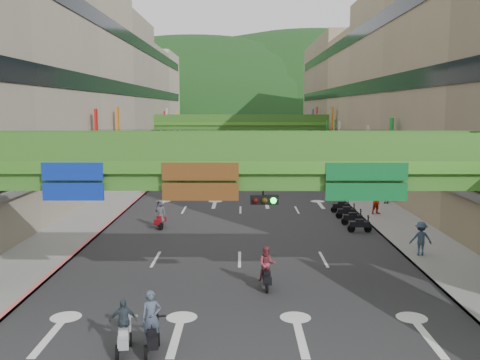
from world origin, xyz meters
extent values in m
cube|color=#28282B|center=(0.00, 50.00, 0.01)|extent=(18.00, 140.00, 0.02)
cube|color=gray|center=(-11.00, 50.00, 0.07)|extent=(4.00, 140.00, 0.15)
cube|color=gray|center=(11.00, 50.00, 0.07)|extent=(4.00, 140.00, 0.15)
cube|color=#CC5959|center=(-9.10, 50.00, 0.09)|extent=(0.20, 140.00, 0.18)
cube|color=gray|center=(9.10, 50.00, 0.09)|extent=(0.20, 140.00, 0.18)
cube|color=#9E937F|center=(-19.00, 50.00, 9.50)|extent=(12.00, 95.00, 19.00)
cube|color=black|center=(-12.95, 50.00, 4.20)|extent=(0.08, 90.25, 1.40)
cube|color=black|center=(-12.95, 50.00, 10.20)|extent=(0.08, 90.25, 1.40)
cube|color=black|center=(-12.95, 50.00, 16.20)|extent=(0.08, 90.25, 1.40)
cube|color=gray|center=(19.00, 50.00, 9.50)|extent=(12.00, 95.00, 19.00)
cube|color=black|center=(12.95, 50.00, 4.20)|extent=(0.08, 90.25, 1.40)
cube|color=black|center=(12.95, 50.00, 10.20)|extent=(0.08, 90.25, 1.40)
cube|color=black|center=(12.95, 50.00, 16.20)|extent=(0.08, 90.25, 1.40)
cube|color=#4C9E2D|center=(0.00, 6.00, 5.75)|extent=(28.00, 2.20, 0.50)
cube|color=#387223|center=(0.00, 6.00, 5.15)|extent=(28.00, 1.76, 0.70)
cube|color=#387223|center=(0.00, 4.96, 6.55)|extent=(28.00, 0.12, 1.10)
cube|color=#387223|center=(0.00, 7.04, 6.55)|extent=(28.00, 0.12, 1.10)
cube|color=navy|center=(-6.50, 4.92, 5.15)|extent=(2.40, 0.12, 1.50)
cube|color=#593314|center=(-1.50, 4.92, 5.15)|extent=(3.00, 0.12, 1.50)
cube|color=#0C5926|center=(5.00, 4.92, 5.15)|extent=(3.20, 0.12, 1.50)
cube|color=black|center=(1.00, 4.77, 4.50)|extent=(1.10, 0.28, 0.35)
cube|color=#4C9E2D|center=(0.00, 65.00, 5.75)|extent=(28.00, 2.20, 0.50)
cube|color=#387223|center=(0.00, 65.00, 5.15)|extent=(28.00, 1.76, 0.70)
cube|color=#4C9E2D|center=(-11.00, 65.00, 2.40)|extent=(0.60, 0.60, 4.80)
cube|color=#4C9E2D|center=(11.00, 65.00, 2.40)|extent=(0.60, 0.60, 4.80)
cube|color=#387223|center=(0.00, 63.96, 6.55)|extent=(28.00, 0.12, 1.10)
cube|color=#387223|center=(0.00, 66.04, 6.55)|extent=(28.00, 0.12, 1.10)
ellipsoid|color=#1C4419|center=(-15.00, 160.00, 0.00)|extent=(168.00, 140.00, 112.00)
ellipsoid|color=#1C4419|center=(25.00, 180.00, 0.00)|extent=(208.00, 176.00, 128.00)
cylinder|color=black|center=(0.00, 30.00, 6.20)|extent=(26.00, 0.03, 0.03)
cone|color=red|center=(-12.50, 30.00, 5.95)|extent=(0.36, 0.36, 0.40)
cone|color=gold|center=(-10.23, 30.00, 5.95)|extent=(0.36, 0.36, 0.40)
cone|color=#193FB2|center=(-7.95, 30.00, 5.95)|extent=(0.36, 0.36, 0.40)
cone|color=silver|center=(-5.68, 30.00, 5.95)|extent=(0.36, 0.36, 0.40)
cone|color=#198C33|center=(-3.41, 30.00, 5.95)|extent=(0.36, 0.36, 0.40)
cone|color=orange|center=(-1.14, 30.00, 5.95)|extent=(0.36, 0.36, 0.40)
cone|color=red|center=(1.14, 30.00, 5.95)|extent=(0.36, 0.36, 0.40)
cone|color=gold|center=(3.41, 30.00, 5.95)|extent=(0.36, 0.36, 0.40)
cone|color=#193FB2|center=(5.68, 30.00, 5.95)|extent=(0.36, 0.36, 0.40)
cone|color=silver|center=(7.95, 30.00, 5.95)|extent=(0.36, 0.36, 0.40)
cone|color=#198C33|center=(10.23, 30.00, 5.95)|extent=(0.36, 0.36, 0.40)
cone|color=orange|center=(12.50, 30.00, 5.95)|extent=(0.36, 0.36, 0.40)
cube|color=black|center=(-2.85, 1.00, 0.55)|extent=(0.62, 1.34, 0.35)
cube|color=black|center=(-2.85, 1.00, 0.80)|extent=(0.41, 0.60, 0.18)
cube|color=black|center=(-2.73, 1.54, 1.05)|extent=(0.55, 0.18, 0.06)
cylinder|color=black|center=(-2.73, 1.54, 0.25)|extent=(0.20, 0.51, 0.50)
cylinder|color=black|center=(-2.97, 0.46, 0.25)|extent=(0.20, 0.51, 0.50)
imported|color=#3B4355|center=(-2.85, 1.00, 1.24)|extent=(0.73, 0.55, 1.78)
cube|color=black|center=(1.24, 7.34, 0.55)|extent=(0.39, 1.31, 0.35)
cube|color=black|center=(1.24, 7.34, 0.80)|extent=(0.32, 0.56, 0.18)
cube|color=black|center=(1.26, 7.88, 1.05)|extent=(0.55, 0.08, 0.06)
cylinder|color=black|center=(1.26, 7.88, 0.25)|extent=(0.11, 0.50, 0.50)
cylinder|color=black|center=(1.22, 6.79, 0.25)|extent=(0.11, 0.50, 0.50)
imported|color=maroon|center=(1.24, 7.34, 1.15)|extent=(0.80, 0.63, 1.61)
cube|color=#999BA2|center=(-3.78, 1.00, 0.55)|extent=(0.58, 1.34, 0.35)
cube|color=#999BA2|center=(-3.78, 1.00, 0.80)|extent=(0.39, 0.60, 0.18)
cube|color=#999BA2|center=(-3.68, 1.54, 1.05)|extent=(0.55, 0.16, 0.06)
cylinder|color=black|center=(-3.68, 1.54, 0.25)|extent=(0.19, 0.51, 0.50)
cylinder|color=black|center=(-3.88, 0.46, 0.25)|extent=(0.19, 0.51, 0.50)
imported|color=#2D3940|center=(-3.78, 1.00, 1.10)|extent=(0.94, 0.52, 1.51)
cube|color=maroon|center=(-5.38, 19.47, 0.55)|extent=(0.67, 1.35, 0.35)
cube|color=maroon|center=(-5.38, 19.47, 0.80)|extent=(0.43, 0.61, 0.18)
cube|color=maroon|center=(-5.52, 20.01, 1.05)|extent=(0.55, 0.20, 0.06)
cylinder|color=black|center=(-5.52, 20.01, 0.25)|extent=(0.22, 0.51, 0.50)
cylinder|color=black|center=(-5.24, 18.94, 0.25)|extent=(0.22, 0.51, 0.50)
imported|color=#424449|center=(-5.38, 19.47, 1.15)|extent=(0.88, 0.69, 1.59)
cube|color=black|center=(7.80, 18.33, 0.55)|extent=(1.32, 0.42, 0.35)
cube|color=black|center=(7.80, 18.33, 0.80)|extent=(0.57, 0.33, 0.18)
cube|color=black|center=(8.35, 18.36, 1.05)|extent=(0.09, 0.55, 0.06)
cylinder|color=black|center=(8.35, 18.36, 0.25)|extent=(0.50, 0.13, 0.50)
cylinder|color=black|center=(7.25, 18.30, 0.25)|extent=(0.50, 0.13, 0.50)
cube|color=black|center=(7.80, 20.53, 0.55)|extent=(1.32, 0.42, 0.35)
cube|color=black|center=(7.80, 20.53, 0.80)|extent=(0.57, 0.33, 0.18)
cube|color=black|center=(8.35, 20.56, 1.05)|extent=(0.09, 0.55, 0.06)
cylinder|color=black|center=(8.35, 20.56, 0.25)|extent=(0.50, 0.13, 0.50)
cylinder|color=black|center=(7.25, 20.50, 0.25)|extent=(0.50, 0.13, 0.50)
cube|color=black|center=(7.80, 22.73, 0.55)|extent=(1.32, 0.42, 0.35)
cube|color=black|center=(7.80, 22.73, 0.80)|extent=(0.57, 0.33, 0.18)
cube|color=black|center=(8.35, 22.76, 1.05)|extent=(0.09, 0.55, 0.06)
cylinder|color=black|center=(8.35, 22.76, 0.25)|extent=(0.50, 0.13, 0.50)
cylinder|color=black|center=(7.25, 22.70, 0.25)|extent=(0.50, 0.13, 0.50)
cube|color=black|center=(7.80, 24.93, 0.55)|extent=(1.32, 0.42, 0.35)
cube|color=black|center=(7.80, 24.93, 0.80)|extent=(0.57, 0.33, 0.18)
cube|color=black|center=(8.35, 24.96, 1.05)|extent=(0.09, 0.55, 0.06)
cylinder|color=black|center=(8.35, 24.96, 0.25)|extent=(0.50, 0.13, 0.50)
cylinder|color=black|center=(7.25, 24.90, 0.25)|extent=(0.50, 0.13, 0.50)
imported|color=#9D9CA3|center=(-7.00, 38.88, 0.66)|extent=(1.94, 4.14, 1.31)
imported|color=#D4CD00|center=(4.62, 73.38, 0.77)|extent=(2.55, 4.75, 1.54)
imported|color=#B2230A|center=(10.32, 23.73, 0.95)|extent=(1.13, 1.02, 1.89)
imported|color=black|center=(12.20, 28.29, 0.78)|extent=(0.96, 0.85, 1.55)
imported|color=#2F4056|center=(9.80, 12.43, 0.92)|extent=(0.89, 0.60, 1.84)
camera|label=1|loc=(0.13, -15.77, 8.05)|focal=40.00mm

